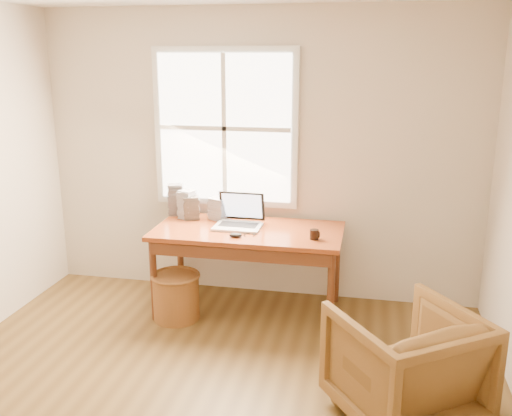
{
  "coord_description": "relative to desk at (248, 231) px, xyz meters",
  "views": [
    {
      "loc": [
        1.0,
        -2.73,
        2.2
      ],
      "look_at": [
        0.1,
        1.65,
        0.98
      ],
      "focal_mm": 40.0,
      "sensor_mm": 36.0,
      "label": 1
    }
  ],
  "objects": [
    {
      "name": "cd_stack_c",
      "position": [
        -0.75,
        0.3,
        0.17
      ],
      "size": [
        0.16,
        0.14,
        0.29
      ],
      "primitive_type": "cube",
      "rotation": [
        0.0,
        0.0,
        0.26
      ],
      "color": "gray",
      "rests_on": "desk"
    },
    {
      "name": "coffee_mug",
      "position": [
        0.58,
        -0.16,
        0.06
      ],
      "size": [
        0.08,
        0.08,
        0.08
      ],
      "primitive_type": "cylinder",
      "rotation": [
        0.0,
        0.0,
        -0.08
      ],
      "color": "black",
      "rests_on": "desk"
    },
    {
      "name": "wicker_stool",
      "position": [
        -0.57,
        -0.29,
        -0.53
      ],
      "size": [
        0.5,
        0.5,
        0.39
      ],
      "primitive_type": "cylinder",
      "rotation": [
        0.0,
        0.0,
        0.35
      ],
      "color": "brown",
      "rests_on": "room_shell"
    },
    {
      "name": "room_shell",
      "position": [
        -0.02,
        -1.64,
        0.59
      ],
      "size": [
        4.04,
        4.54,
        2.64
      ],
      "color": "brown",
      "rests_on": "ground"
    },
    {
      "name": "cd_stack_d",
      "position": [
        -0.32,
        0.23,
        0.12
      ],
      "size": [
        0.2,
        0.19,
        0.2
      ],
      "primitive_type": "cube",
      "rotation": [
        0.0,
        0.0,
        -0.41
      ],
      "color": "#AAADB6",
      "rests_on": "desk"
    },
    {
      "name": "cd_stack_b",
      "position": [
        -0.56,
        0.19,
        0.12
      ],
      "size": [
        0.17,
        0.16,
        0.21
      ],
      "primitive_type": "cube",
      "rotation": [
        0.0,
        0.0,
        0.35
      ],
      "color": "black",
      "rests_on": "desk"
    },
    {
      "name": "mouse",
      "position": [
        -0.05,
        -0.24,
        0.04
      ],
      "size": [
        0.11,
        0.08,
        0.03
      ],
      "primitive_type": "ellipsoid",
      "rotation": [
        0.0,
        0.0,
        0.19
      ],
      "color": "black",
      "rests_on": "desk"
    },
    {
      "name": "cd_stack_a",
      "position": [
        -0.61,
        0.21,
        0.15
      ],
      "size": [
        0.16,
        0.15,
        0.26
      ],
      "primitive_type": "cube",
      "rotation": [
        0.0,
        0.0,
        -0.34
      ],
      "color": "#B2B5BE",
      "rests_on": "desk"
    },
    {
      "name": "laptop",
      "position": [
        -0.09,
        0.0,
        0.18
      ],
      "size": [
        0.44,
        0.46,
        0.33
      ],
      "primitive_type": null,
      "rotation": [
        0.0,
        0.0,
        -0.02
      ],
      "color": "silver",
      "rests_on": "desk"
    },
    {
      "name": "armchair",
      "position": [
        1.27,
        -1.31,
        -0.37
      ],
      "size": [
        1.09,
        1.09,
        0.72
      ],
      "primitive_type": "imported",
      "rotation": [
        0.0,
        0.0,
        3.75
      ],
      "color": "brown",
      "rests_on": "room_shell"
    },
    {
      "name": "desk",
      "position": [
        0.0,
        0.0,
        0.0
      ],
      "size": [
        1.6,
        0.8,
        0.04
      ],
      "primitive_type": "cube",
      "color": "brown",
      "rests_on": "room_shell"
    }
  ]
}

